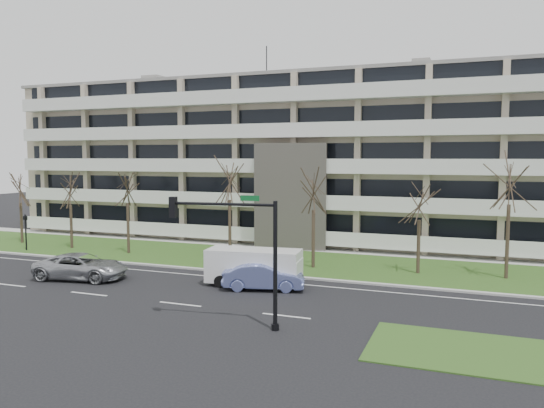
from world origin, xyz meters
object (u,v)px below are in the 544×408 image
at_px(pedestrian_signal, 26,228).
at_px(white_van, 255,264).
at_px(silver_pickup, 81,266).
at_px(blue_sedan, 264,276).
at_px(traffic_signal, 238,242).

bearing_deg(pedestrian_signal, white_van, 1.47).
distance_m(silver_pickup, white_van, 11.36).
distance_m(blue_sedan, traffic_signal, 7.74).
height_order(traffic_signal, pedestrian_signal, traffic_signal).
xyz_separation_m(blue_sedan, traffic_signal, (1.51, -6.90, 3.16)).
relative_size(silver_pickup, pedestrian_signal, 1.92).
bearing_deg(pedestrian_signal, silver_pickup, -18.04).
height_order(silver_pickup, blue_sedan, silver_pickup).
height_order(blue_sedan, white_van, white_van).
bearing_deg(blue_sedan, white_van, 32.57).
xyz_separation_m(white_van, pedestrian_signal, (-22.57, 4.32, 0.62)).
bearing_deg(white_van, blue_sedan, -47.86).
bearing_deg(silver_pickup, blue_sedan, -91.75).
relative_size(silver_pickup, traffic_signal, 0.96).
relative_size(white_van, traffic_signal, 0.97).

